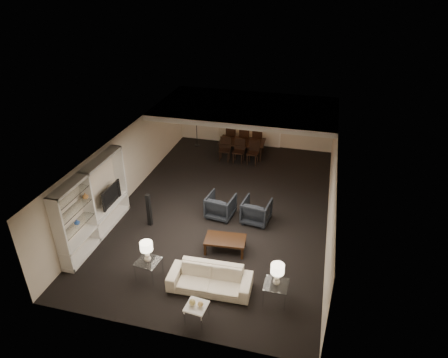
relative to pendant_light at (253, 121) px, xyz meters
The scene contains 35 objects.
floor 4.00m from the pendant_light, 94.90° to the right, with size 11.00×11.00×0.00m, color black.
ceiling 3.56m from the pendant_light, 94.90° to the right, with size 7.00×11.00×0.02m, color silver.
wall_back 2.13m from the pendant_light, 98.53° to the left, with size 7.00×0.02×2.50m, color beige.
wall_front 9.03m from the pendant_light, 91.91° to the right, with size 7.00×0.02×2.50m, color beige.
wall_left 5.21m from the pendant_light, 137.35° to the right, with size 0.02×11.00×2.50m, color beige.
wall_right 4.79m from the pendant_light, 47.56° to the right, with size 0.02×11.00×2.50m, color beige.
ceiling_soffit 0.57m from the pendant_light, behind, with size 7.00×4.00×0.20m, color silver.
curtains 2.38m from the pendant_light, 122.01° to the left, with size 1.50×0.12×2.40m, color beige.
door 2.19m from the pendant_light, 78.52° to the left, with size 0.90×0.05×2.10m, color silver.
painting 2.69m from the pendant_light, 47.44° to the left, with size 0.95×0.04×0.65m, color #142D38.
media_unit 7.13m from the pendant_light, 120.62° to the right, with size 0.38×3.40×2.35m, color white, non-canonical shape.
pendant_light is the anchor object (origin of this frame).
sofa 7.56m from the pendant_light, 87.41° to the right, with size 2.14×0.84×0.63m, color beige.
coffee_table 6.04m from the pendant_light, 86.69° to the right, with size 1.18×0.69×0.42m, color black, non-canonical shape.
armchair_left 4.36m from the pendant_light, 93.73° to the right, with size 0.85×0.88×0.80m, color black.
armchair_right 4.45m from the pendant_light, 77.11° to the right, with size 0.85×0.88×0.80m, color black.
side_table_left 7.68m from the pendant_light, 100.49° to the right, with size 0.59×0.59×0.55m, color white, non-canonical shape.
side_table_right 7.83m from the pendant_light, 74.59° to the right, with size 0.59×0.59×0.55m, color white, non-canonical shape.
table_lamp_left 7.58m from the pendant_light, 100.49° to the right, with size 0.33×0.33×0.61m, color white, non-canonical shape.
table_lamp_right 7.73m from the pendant_light, 74.59° to the right, with size 0.33×0.33×0.61m, color beige, non-canonical shape.
marble_table 8.65m from the pendant_light, 87.75° to the right, with size 0.49×0.49×0.49m, color white, non-canonical shape.
gold_gourd_a 8.59m from the pendant_light, 88.42° to the right, with size 0.16×0.16×0.16m, color #D3C170.
gold_gourd_b 8.60m from the pendant_light, 87.07° to the right, with size 0.14×0.14×0.14m, color #E5C179.
television 6.48m from the pendant_light, 123.90° to the right, with size 0.14×1.07×0.61m, color black.
vase_blue 7.91m from the pendant_light, 117.29° to the right, with size 0.15×0.15×0.16m, color #2956B4.
vase_amber 7.37m from the pendant_light, 119.36° to the right, with size 0.18×0.18×0.18m, color #C07F40.
floor_speaker 5.79m from the pendant_light, 114.57° to the right, with size 0.12×0.12×1.13m, color black.
dining_table 1.82m from the pendant_light, 130.93° to the left, with size 1.94×1.08×0.68m, color black.
chair_nl 1.85m from the pendant_light, behind, with size 0.47×0.47×1.01m, color black, non-canonical shape.
chair_nm 1.53m from the pendant_light, behind, with size 0.47×0.47×1.01m, color black, non-canonical shape.
chair_nr 1.41m from the pendant_light, 66.58° to the left, with size 0.47×0.47×1.01m, color black, non-canonical shape.
chair_fl 2.27m from the pendant_light, 131.81° to the left, with size 0.47×0.47×1.01m, color black, non-canonical shape.
chair_fm 2.03m from the pendant_light, 113.88° to the left, with size 0.47×0.47×1.01m, color black, non-canonical shape.
chair_fr 1.94m from the pendant_light, 89.48° to the left, with size 0.47×0.47×1.01m, color black, non-canonical shape.
floor_lamp 3.25m from the pendant_light, 156.03° to the left, with size 0.26×0.26×1.77m, color black, non-canonical shape.
Camera 1 is at (2.93, -11.28, 7.52)m, focal length 32.00 mm.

